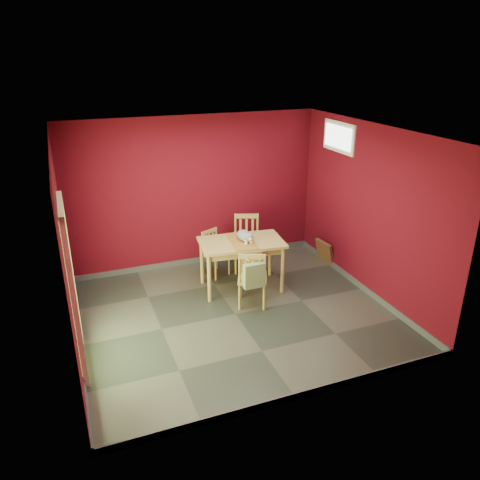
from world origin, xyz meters
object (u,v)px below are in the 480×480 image
object	(u,v)px
chair_far_right	(247,242)
cat	(245,234)
dining_table	(241,247)
chair_far_left	(214,252)
tote_bag	(254,275)
chair_near	(252,278)
picture_frame	(324,252)

from	to	relation	value
chair_far_right	cat	size ratio (longest dim) A/B	2.22
dining_table	cat	bearing A→B (deg)	17.00
dining_table	chair_far_left	world-z (taller)	dining_table
tote_bag	cat	bearing A→B (deg)	77.81
dining_table	cat	xyz separation A→B (m)	(0.06, 0.02, 0.22)
dining_table	chair_far_right	size ratio (longest dim) A/B	1.43
dining_table	chair_far_right	bearing A→B (deg)	61.47
chair_near	cat	size ratio (longest dim) A/B	2.08
chair_near	tote_bag	world-z (taller)	chair_near
chair_far_right	chair_near	size ratio (longest dim) A/B	1.07
chair_far_left	picture_frame	distance (m)	2.07
dining_table	picture_frame	world-z (taller)	dining_table
chair_far_right	chair_near	xyz separation A→B (m)	(-0.42, -1.27, -0.03)
dining_table	chair_near	world-z (taller)	chair_near
dining_table	chair_far_left	xyz separation A→B (m)	(-0.25, 0.65, -0.32)
chair_far_left	tote_bag	bearing A→B (deg)	-84.74
cat	picture_frame	world-z (taller)	cat
chair_far_right	tote_bag	distance (m)	1.56
chair_far_left	chair_far_right	bearing A→B (deg)	1.51
tote_bag	cat	xyz separation A→B (m)	(0.18, 0.83, 0.33)
chair_near	tote_bag	size ratio (longest dim) A/B	2.07
picture_frame	cat	bearing A→B (deg)	-169.34
chair_far_left	chair_near	size ratio (longest dim) A/B	0.87
picture_frame	chair_far_left	bearing A→B (deg)	171.43
dining_table	chair_near	bearing A→B (deg)	-95.66
dining_table	tote_bag	xyz separation A→B (m)	(-0.12, -0.81, -0.11)
chair_far_right	picture_frame	size ratio (longest dim) A/B	2.23
dining_table	picture_frame	size ratio (longest dim) A/B	3.19
chair_near	tote_bag	distance (m)	0.26
chair_near	picture_frame	bearing A→B (deg)	27.13
cat	chair_near	bearing A→B (deg)	-91.54
dining_table	picture_frame	bearing A→B (deg)	10.89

